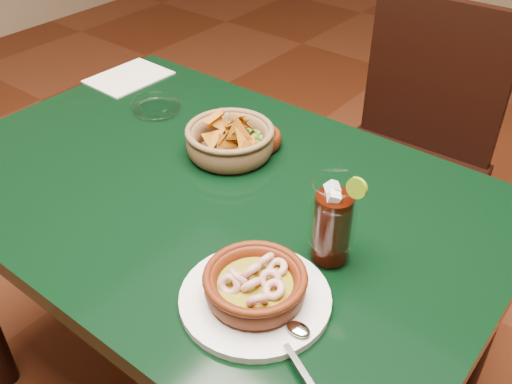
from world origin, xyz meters
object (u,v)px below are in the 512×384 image
Objects in this scene: dining_table at (212,223)px; shrimp_plate at (255,288)px; dining_chair at (407,154)px; cola_drink at (333,222)px; chip_basket at (230,140)px.

shrimp_plate reaches higher than dining_table.
dining_chair is 3.01× the size of shrimp_plate.
shrimp_plate is at bearing -102.87° from cola_drink.
dining_chair is 0.95m from shrimp_plate.
dining_chair is at bearing 72.98° from chip_basket.
dining_table is at bearing 145.09° from shrimp_plate.
dining_chair reaches higher than shrimp_plate.
dining_chair reaches higher than chip_basket.
dining_table is 6.42× the size of cola_drink.
dining_table is 1.26× the size of dining_chair.
chip_basket is at bearing 135.64° from shrimp_plate.
cola_drink is (0.36, -0.15, 0.04)m from chip_basket.
cola_drink is at bearing -76.46° from dining_chair.
dining_chair is at bearing 103.54° from cola_drink.
chip_basket reaches higher than shrimp_plate.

